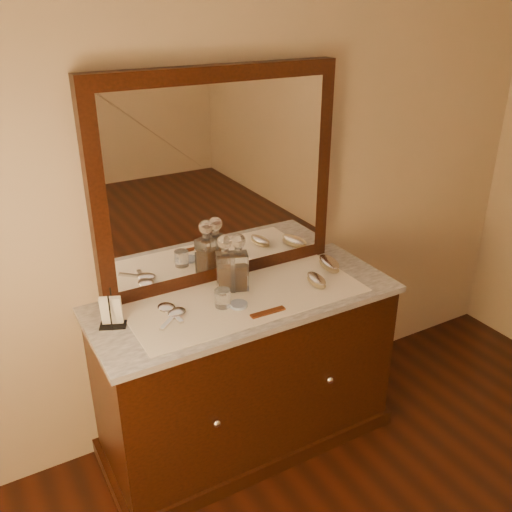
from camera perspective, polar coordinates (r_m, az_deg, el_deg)
name	(u,v)px	position (r m, az deg, el deg)	size (l,w,h in m)	color
dresser_cabinet	(246,374)	(2.83, -1.02, -11.94)	(1.40, 0.55, 0.82)	black
dresser_plinth	(247,431)	(3.07, -0.97, -17.44)	(1.46, 0.59, 0.08)	black
knob_left	(217,423)	(2.51, -4.04, -16.66)	(0.04, 0.04, 0.04)	silver
knob_right	(330,380)	(2.75, 7.53, -12.42)	(0.04, 0.04, 0.04)	silver
marble_top	(245,299)	(2.60, -1.10, -4.46)	(1.44, 0.59, 0.03)	silver
mirror_frame	(219,179)	(2.59, -3.81, 7.86)	(1.20, 0.08, 1.00)	black
mirror_glass	(222,181)	(2.56, -3.48, 7.67)	(1.06, 0.01, 0.86)	white
lace_runner	(247,298)	(2.57, -0.88, -4.33)	(1.10, 0.45, 0.00)	white
pin_dish	(238,305)	(2.51, -1.80, -5.00)	(0.08, 0.08, 0.01)	white
comb	(268,312)	(2.45, 1.22, -5.76)	(0.16, 0.03, 0.01)	brown
napkin_rack	(112,312)	(2.42, -14.53, -5.60)	(0.13, 0.10, 0.16)	black
decanter_left	(225,269)	(2.60, -3.15, -1.31)	(0.11, 0.11, 0.28)	brown
decanter_right	(239,268)	(2.61, -1.77, -1.19)	(0.11, 0.11, 0.28)	brown
brush_near	(316,280)	(2.70, 6.20, -2.47)	(0.08, 0.15, 0.04)	tan
brush_far	(329,264)	(2.86, 7.49, -0.77)	(0.11, 0.19, 0.05)	tan
hand_mirror_outer	(168,309)	(2.50, -8.96, -5.37)	(0.08, 0.20, 0.02)	silver
hand_mirror_inner	(175,314)	(2.46, -8.25, -5.90)	(0.17, 0.16, 0.02)	silver
tumblers	(223,298)	(2.49, -3.41, -4.31)	(0.07, 0.07, 0.08)	white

